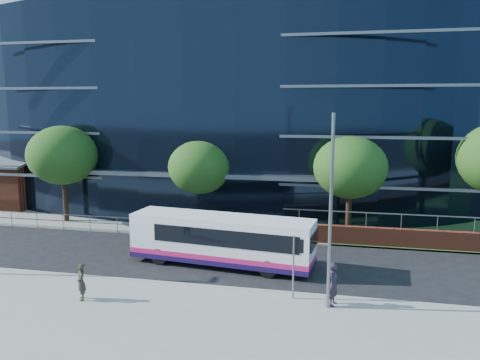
% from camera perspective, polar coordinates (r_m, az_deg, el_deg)
% --- Properties ---
extents(ground, '(200.00, 200.00, 0.00)m').
position_cam_1_polar(ground, '(23.35, -4.48, -12.08)').
color(ground, black).
rests_on(ground, ground).
extents(pavement_near, '(80.00, 8.00, 0.15)m').
position_cam_1_polar(pavement_near, '(18.98, -8.91, -17.15)').
color(pavement_near, gray).
rests_on(pavement_near, ground).
extents(kerb, '(80.00, 0.25, 0.16)m').
position_cam_1_polar(kerb, '(22.43, -5.21, -12.79)').
color(kerb, gray).
rests_on(kerb, ground).
extents(yellow_line_outer, '(80.00, 0.08, 0.01)m').
position_cam_1_polar(yellow_line_outer, '(22.63, -5.06, -12.78)').
color(yellow_line_outer, gold).
rests_on(yellow_line_outer, ground).
extents(yellow_line_inner, '(80.00, 0.08, 0.01)m').
position_cam_1_polar(yellow_line_inner, '(22.77, -4.95, -12.64)').
color(yellow_line_inner, gold).
rests_on(yellow_line_inner, ground).
extents(far_forecourt, '(50.00, 8.00, 0.10)m').
position_cam_1_polar(far_forecourt, '(35.13, -8.85, -4.74)').
color(far_forecourt, gray).
rests_on(far_forecourt, ground).
extents(glass_office, '(44.00, 23.10, 16.00)m').
position_cam_1_polar(glass_office, '(42.93, -1.90, 8.61)').
color(glass_office, black).
rests_on(glass_office, ground).
extents(brick_pavilion, '(8.60, 6.66, 4.40)m').
position_cam_1_polar(brick_pavilion, '(44.92, -27.20, -0.15)').
color(brick_pavilion, maroon).
rests_on(brick_pavilion, ground).
extents(guard_railings, '(24.00, 0.05, 1.10)m').
position_cam_1_polar(guard_railings, '(32.19, -14.76, -4.83)').
color(guard_railings, slate).
rests_on(guard_railings, ground).
extents(street_sign, '(0.85, 0.09, 2.80)m').
position_cam_1_polar(street_sign, '(20.35, 6.56, -8.94)').
color(street_sign, slate).
rests_on(street_sign, pavement_near).
extents(tree_far_a, '(4.95, 4.95, 6.98)m').
position_cam_1_polar(tree_far_a, '(35.68, -20.79, 2.83)').
color(tree_far_a, black).
rests_on(tree_far_a, ground).
extents(tree_far_b, '(4.29, 4.29, 6.05)m').
position_cam_1_polar(tree_far_b, '(32.00, -4.95, 1.55)').
color(tree_far_b, black).
rests_on(tree_far_b, ground).
extents(tree_far_c, '(4.62, 4.62, 6.51)m').
position_cam_1_polar(tree_far_c, '(30.12, 13.29, 1.48)').
color(tree_far_c, black).
rests_on(tree_far_c, ground).
extents(streetlight_east, '(0.15, 0.77, 8.00)m').
position_cam_1_polar(streetlight_east, '(19.11, 11.01, -3.13)').
color(streetlight_east, slate).
rests_on(streetlight_east, pavement_near).
extents(city_bus, '(10.01, 3.41, 2.65)m').
position_cam_1_polar(city_bus, '(24.87, -2.10, -7.28)').
color(city_bus, white).
rests_on(city_bus, ground).
extents(pedestrian, '(0.59, 0.76, 1.85)m').
position_cam_1_polar(pedestrian, '(20.33, 11.37, -12.30)').
color(pedestrian, '#271E2D').
rests_on(pedestrian, pavement_near).
extents(pedestrian_b, '(0.64, 0.69, 1.59)m').
position_cam_1_polar(pedestrian_b, '(21.59, -18.80, -11.69)').
color(pedestrian_b, '#302E21').
rests_on(pedestrian_b, pavement_near).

